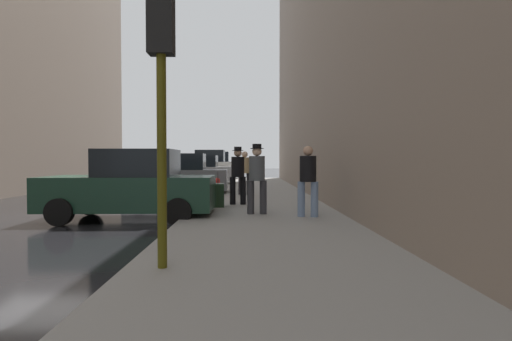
% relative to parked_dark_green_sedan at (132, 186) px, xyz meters
% --- Properties ---
extents(ground_plane, '(120.00, 120.00, 0.00)m').
position_rel_parked_dark_green_sedan_xyz_m(ground_plane, '(-2.65, 0.40, -0.85)').
color(ground_plane, black).
extents(sidewalk, '(4.00, 40.00, 0.15)m').
position_rel_parked_dark_green_sedan_xyz_m(sidewalk, '(3.35, 0.40, -0.77)').
color(sidewalk, gray).
rests_on(sidewalk, ground_plane).
extents(parked_dark_green_sedan, '(4.20, 2.06, 1.79)m').
position_rel_parked_dark_green_sedan_xyz_m(parked_dark_green_sedan, '(0.00, 0.00, 0.00)').
color(parked_dark_green_sedan, '#193828').
rests_on(parked_dark_green_sedan, ground_plane).
extents(parked_gray_coupe, '(4.25, 2.15, 1.79)m').
position_rel_parked_dark_green_sedan_xyz_m(parked_gray_coupe, '(-0.00, 6.75, 0.00)').
color(parked_gray_coupe, slate).
rests_on(parked_gray_coupe, ground_plane).
extents(parked_silver_sedan, '(4.23, 2.12, 1.79)m').
position_rel_parked_dark_green_sedan_xyz_m(parked_silver_sedan, '(-0.00, 13.48, 0.00)').
color(parked_silver_sedan, '#B7BABF').
rests_on(parked_silver_sedan, ground_plane).
extents(parked_white_van, '(4.63, 2.12, 2.25)m').
position_rel_parked_dark_green_sedan_xyz_m(parked_white_van, '(-0.00, 19.34, 0.18)').
color(parked_white_van, silver).
rests_on(parked_white_van, ground_plane).
extents(parked_black_suv, '(4.63, 2.12, 2.25)m').
position_rel_parked_dark_green_sedan_xyz_m(parked_black_suv, '(-0.00, 25.88, 0.18)').
color(parked_black_suv, black).
rests_on(parked_black_suv, ground_plane).
extents(fire_hydrant, '(0.42, 0.22, 0.70)m').
position_rel_parked_dark_green_sedan_xyz_m(fire_hydrant, '(1.80, 4.63, -0.35)').
color(fire_hydrant, red).
rests_on(fire_hydrant, sidewalk).
extents(traffic_light, '(0.32, 0.32, 3.60)m').
position_rel_parked_dark_green_sedan_xyz_m(traffic_light, '(1.85, -5.09, 1.91)').
color(traffic_light, '#514C0F').
rests_on(traffic_light, sidewalk).
extents(pedestrian_with_fedora, '(0.50, 0.40, 1.78)m').
position_rel_parked_dark_green_sedan_xyz_m(pedestrian_with_fedora, '(2.63, 2.10, 0.29)').
color(pedestrian_with_fedora, black).
rests_on(pedestrian_with_fedora, sidewalk).
extents(pedestrian_in_jeans, '(0.53, 0.49, 1.71)m').
position_rel_parked_dark_green_sedan_xyz_m(pedestrian_in_jeans, '(4.39, -0.60, 0.26)').
color(pedestrian_in_jeans, '#728CB2').
rests_on(pedestrian_in_jeans, sidewalk).
extents(pedestrian_in_tan_coat, '(0.50, 0.41, 1.71)m').
position_rel_parked_dark_green_sedan_xyz_m(pedestrian_in_tan_coat, '(2.82, 5.60, 0.26)').
color(pedestrian_in_tan_coat, black).
rests_on(pedestrian_in_tan_coat, sidewalk).
extents(pedestrian_with_beanie, '(0.50, 0.41, 1.78)m').
position_rel_parked_dark_green_sedan_xyz_m(pedestrian_with_beanie, '(3.17, -0.08, 0.29)').
color(pedestrian_with_beanie, '#333338').
rests_on(pedestrian_with_beanie, sidewalk).
extents(rolling_suitcase, '(0.39, 0.58, 1.04)m').
position_rel_parked_dark_green_sedan_xyz_m(rolling_suitcase, '(2.06, 1.54, -0.36)').
color(rolling_suitcase, black).
rests_on(rolling_suitcase, sidewalk).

